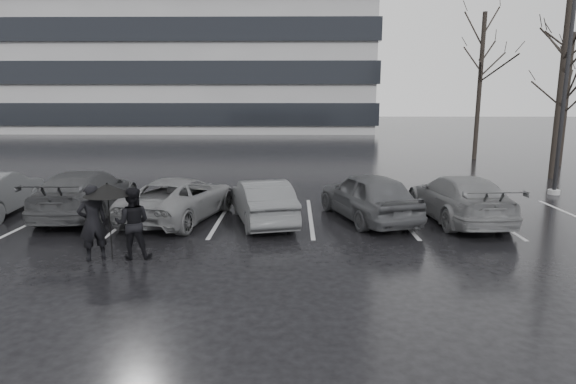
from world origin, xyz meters
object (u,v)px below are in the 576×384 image
(car_west_a, at_px, (263,201))
(car_east, at_px, (459,198))
(pedestrian_right, at_px, (133,223))
(lamp_post, at_px, (564,97))
(car_west_c, at_px, (87,193))
(tree_east, at_px, (560,90))
(car_west_b, at_px, (180,198))
(tree_north, at_px, (479,87))
(pedestrian_left, at_px, (93,222))
(tree_ne, at_px, (566,101))
(car_main, at_px, (368,196))

(car_west_a, xyz_separation_m, car_east, (5.96, 0.37, 0.04))
(car_east, relative_size, pedestrian_right, 2.86)
(lamp_post, bearing_deg, car_west_c, -167.97)
(pedestrian_right, bearing_deg, tree_east, -150.64)
(car_west_b, height_order, lamp_post, lamp_post)
(car_west_b, xyz_separation_m, car_west_c, (-3.09, 0.44, 0.07))
(tree_north, bearing_deg, tree_east, -81.87)
(pedestrian_left, height_order, tree_east, tree_east)
(car_west_b, height_order, tree_ne, tree_ne)
(car_west_b, distance_m, pedestrian_right, 3.68)
(car_main, xyz_separation_m, car_west_b, (-5.77, 0.01, -0.09))
(car_west_a, height_order, car_west_c, car_west_c)
(car_west_a, distance_m, lamp_post, 12.24)
(car_west_b, height_order, tree_east, tree_east)
(car_west_b, height_order, car_west_c, car_west_c)
(car_west_b, xyz_separation_m, tree_north, (14.42, 14.76, 3.60))
(pedestrian_left, distance_m, lamp_post, 16.87)
(car_west_c, relative_size, pedestrian_right, 2.97)
(car_east, bearing_deg, pedestrian_left, 16.97)
(car_west_c, distance_m, car_east, 11.62)
(pedestrian_left, relative_size, tree_east, 0.22)
(pedestrian_left, distance_m, pedestrian_right, 0.89)
(tree_ne, xyz_separation_m, tree_north, (-3.50, 3.00, 0.75))
(lamp_post, relative_size, tree_north, 0.96)
(car_west_a, height_order, tree_north, tree_north)
(car_east, xyz_separation_m, lamp_post, (5.05, 4.02, 3.02))
(car_west_c, distance_m, pedestrian_right, 5.00)
(car_east, relative_size, tree_north, 0.56)
(pedestrian_left, relative_size, lamp_post, 0.22)
(car_west_a, height_order, lamp_post, lamp_post)
(car_west_b, bearing_deg, tree_north, -120.52)
(pedestrian_left, xyz_separation_m, tree_north, (15.53, 18.57, 3.36))
(car_west_a, distance_m, tree_east, 15.59)
(car_east, distance_m, pedestrian_right, 9.49)
(car_west_a, bearing_deg, lamp_post, -172.72)
(pedestrian_right, bearing_deg, tree_ne, -146.41)
(car_east, relative_size, tree_ne, 0.68)
(pedestrian_right, distance_m, tree_ne, 23.98)
(car_main, distance_m, car_east, 2.75)
(car_west_b, distance_m, car_east, 8.52)
(car_west_a, height_order, car_east, car_east)
(car_east, xyz_separation_m, tree_north, (5.90, 14.79, 3.56))
(pedestrian_right, bearing_deg, car_main, -155.42)
(car_west_c, bearing_deg, lamp_post, -169.07)
(car_main, height_order, car_east, car_main)
(car_west_a, relative_size, car_east, 0.83)
(car_west_b, bearing_deg, car_main, -166.27)
(car_west_c, bearing_deg, tree_east, -159.52)
(tree_ne, bearing_deg, car_west_c, -151.68)
(car_west_a, distance_m, car_east, 5.97)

